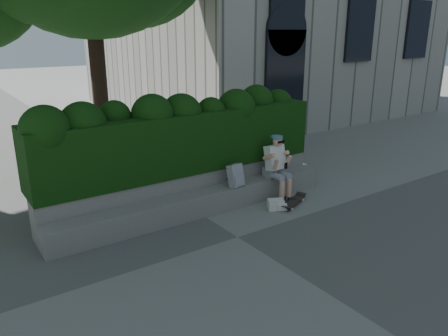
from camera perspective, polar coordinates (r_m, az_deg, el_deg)
ground at (r=7.80m, az=1.80°, el=-9.02°), size 80.00×80.00×0.00m
bench_ledge at (r=8.66m, az=-3.13°, el=-4.62°), size 6.00×0.45×0.45m
planter_wall at (r=8.98m, az=-4.74°, el=-2.79°), size 6.00×0.50×0.75m
hedge at (r=8.88m, az=-5.63°, el=3.54°), size 6.00×1.00×1.20m
person at (r=9.37m, az=6.89°, el=0.44°), size 0.40×0.76×1.38m
skateboard at (r=9.25m, az=9.07°, el=-4.35°), size 0.85×0.53×0.09m
backpack_plaid at (r=8.83m, az=1.53°, el=-0.99°), size 0.34×0.23×0.46m
backpack_ground at (r=8.96m, az=6.77°, el=-4.76°), size 0.39×0.35×0.21m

